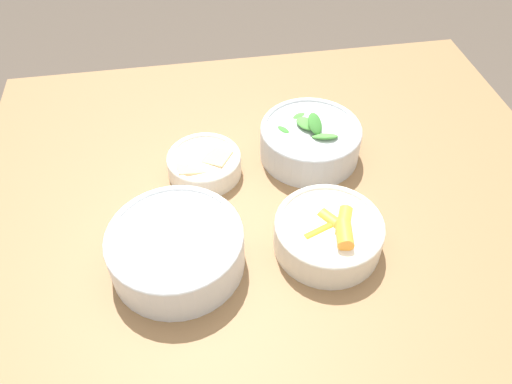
% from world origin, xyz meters
% --- Properties ---
extents(dining_table, '(1.00, 0.97, 0.75)m').
position_xyz_m(dining_table, '(0.00, 0.00, 0.64)').
color(dining_table, olive).
rests_on(dining_table, ground_plane).
extents(bowl_carrots, '(0.16, 0.16, 0.07)m').
position_xyz_m(bowl_carrots, '(-0.05, 0.06, 0.78)').
color(bowl_carrots, silver).
rests_on(bowl_carrots, dining_table).
extents(bowl_greens, '(0.17, 0.17, 0.09)m').
position_xyz_m(bowl_greens, '(-0.07, -0.15, 0.79)').
color(bowl_greens, silver).
rests_on(bowl_greens, dining_table).
extents(bowl_beans_hotdog, '(0.19, 0.19, 0.07)m').
position_xyz_m(bowl_beans_hotdog, '(0.17, 0.05, 0.79)').
color(bowl_beans_hotdog, silver).
rests_on(bowl_beans_hotdog, dining_table).
extents(bowl_cookies, '(0.13, 0.13, 0.04)m').
position_xyz_m(bowl_cookies, '(0.11, -0.13, 0.78)').
color(bowl_cookies, silver).
rests_on(bowl_cookies, dining_table).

